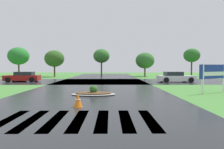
{
  "coord_description": "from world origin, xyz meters",
  "views": [
    {
      "loc": [
        1.2,
        -3.34,
        2.07
      ],
      "look_at": [
        1.35,
        13.68,
        1.34
      ],
      "focal_mm": 33.03,
      "sensor_mm": 36.0,
      "label": 1
    }
  ],
  "objects": [
    {
      "name": "drainage_pipe_stack",
      "position": [
        -10.89,
        24.13,
        0.4
      ],
      "size": [
        1.88,
        1.05,
        0.81
      ],
      "color": "#9E9B93",
      "rests_on": "ground"
    },
    {
      "name": "crosswalk_stripes",
      "position": [
        -0.0,
        4.44,
        0.0
      ],
      "size": [
        5.85,
        3.26,
        0.01
      ],
      "color": "white",
      "rests_on": "ground"
    },
    {
      "name": "car_white_sedan",
      "position": [
        9.51,
        22.75,
        0.61
      ],
      "size": [
        4.64,
        2.34,
        1.31
      ],
      "rotation": [
        0.0,
        0.0,
        0.04
      ],
      "color": "silver",
      "rests_on": "ground"
    },
    {
      "name": "median_island",
      "position": [
        0.01,
        11.23,
        0.14
      ],
      "size": [
        3.13,
        1.76,
        0.68
      ],
      "color": "#9E9B93",
      "rests_on": "ground"
    },
    {
      "name": "traffic_cone",
      "position": [
        -0.41,
        6.86,
        0.34
      ],
      "size": [
        0.45,
        0.45,
        0.7
      ],
      "color": "orange",
      "rests_on": "ground"
    },
    {
      "name": "asphalt_roadway",
      "position": [
        0.0,
        10.0,
        0.0
      ],
      "size": [
        11.36,
        80.0,
        0.01
      ],
      "primitive_type": "cube",
      "color": "#232628",
      "rests_on": "ground"
    },
    {
      "name": "asphalt_cross_road",
      "position": [
        0.0,
        23.93,
        0.0
      ],
      "size": [
        90.0,
        10.22,
        0.01
      ],
      "primitive_type": "cube",
      "color": "#232628",
      "rests_on": "ground"
    },
    {
      "name": "car_blue_compact",
      "position": [
        -10.1,
        23.33,
        0.62
      ],
      "size": [
        4.4,
        2.14,
        1.3
      ],
      "rotation": [
        0.0,
        0.0,
        3.18
      ],
      "color": "maroon",
      "rests_on": "ground"
    },
    {
      "name": "estate_billboard",
      "position": [
        9.02,
        12.11,
        1.51
      ],
      "size": [
        2.78,
        1.48,
        2.21
      ],
      "rotation": [
        0.0,
        0.0,
        3.62
      ],
      "color": "white",
      "rests_on": "ground"
    },
    {
      "name": "background_treeline",
      "position": [
        2.2,
        36.15,
        3.72
      ],
      "size": [
        45.64,
        5.38,
        5.64
      ],
      "color": "#4C3823",
      "rests_on": "ground"
    }
  ]
}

